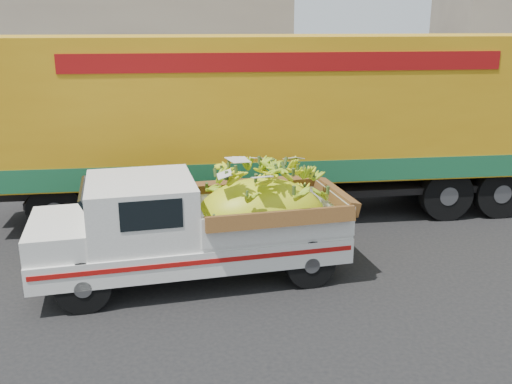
{
  "coord_description": "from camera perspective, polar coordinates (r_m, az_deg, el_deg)",
  "views": [
    {
      "loc": [
        0.92,
        -9.3,
        4.09
      ],
      "look_at": [
        0.35,
        0.25,
        1.21
      ],
      "focal_mm": 40.0,
      "sensor_mm": 36.0,
      "label": 1
    }
  ],
  "objects": [
    {
      "name": "semi_trailer",
      "position": [
        12.28,
        2.19,
        7.53
      ],
      "size": [
        12.08,
        4.71,
        3.8
      ],
      "rotation": [
        0.0,
        0.0,
        0.19
      ],
      "color": "black",
      "rests_on": "ground"
    },
    {
      "name": "building_left",
      "position": [
        24.31,
        -18.52,
        12.19
      ],
      "size": [
        18.0,
        6.0,
        5.0
      ],
      "primitive_type": "cube",
      "color": "gray",
      "rests_on": "ground"
    },
    {
      "name": "sidewalk",
      "position": [
        17.17,
        0.27,
        3.23
      ],
      "size": [
        60.0,
        4.0,
        0.14
      ],
      "primitive_type": "cube",
      "color": "gray",
      "rests_on": "ground"
    },
    {
      "name": "curb",
      "position": [
        15.13,
        -0.17,
        1.39
      ],
      "size": [
        60.0,
        0.25,
        0.15
      ],
      "primitive_type": "cube",
      "color": "gray",
      "rests_on": "ground"
    },
    {
      "name": "pickup_truck",
      "position": [
        9.33,
        -4.17,
        -3.08
      ],
      "size": [
        5.25,
        3.18,
        1.73
      ],
      "rotation": [
        0.0,
        0.0,
        0.3
      ],
      "color": "black",
      "rests_on": "ground"
    },
    {
      "name": "ground",
      "position": [
        10.2,
        -2.04,
        -6.88
      ],
      "size": [
        100.0,
        100.0,
        0.0
      ],
      "primitive_type": "plane",
      "color": "black",
      "rests_on": "ground"
    }
  ]
}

